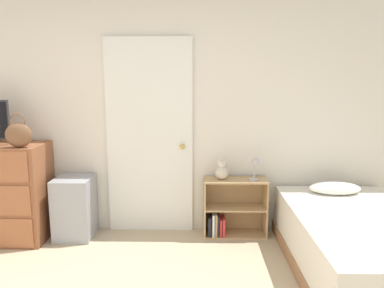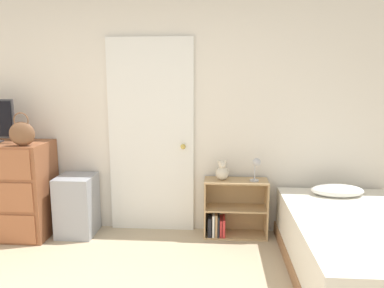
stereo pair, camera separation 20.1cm
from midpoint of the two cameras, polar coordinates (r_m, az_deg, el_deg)
wall_back at (r=4.06m, az=-6.94°, el=4.37°), size 10.00×0.06×2.55m
door_closed at (r=4.04m, az=-7.87°, el=1.04°), size 0.92×0.09×2.09m
handbag at (r=3.99m, az=-26.24°, el=1.27°), size 0.26×0.12×0.33m
storage_bin at (r=4.22m, az=-18.76°, el=-9.14°), size 0.38×0.41×0.65m
bookshelf at (r=4.09m, az=4.39°, el=-10.16°), size 0.67×0.27×0.62m
teddy_bear at (r=3.94m, az=3.10°, el=-4.12°), size 0.14×0.14×0.21m
desk_lamp at (r=3.91m, az=8.22°, el=-3.10°), size 0.11×0.10×0.25m
bed at (r=3.58m, az=22.82°, el=-14.08°), size 1.14×1.89×0.63m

